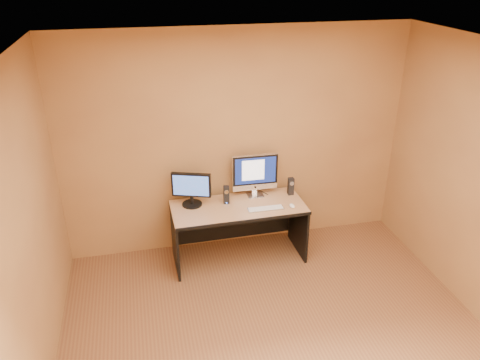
{
  "coord_description": "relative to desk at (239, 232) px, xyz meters",
  "views": [
    {
      "loc": [
        -1.08,
        -2.9,
        3.24
      ],
      "look_at": [
        -0.08,
        1.5,
        1.07
      ],
      "focal_mm": 35.0,
      "sensor_mm": 36.0,
      "label": 1
    }
  ],
  "objects": [
    {
      "name": "floor",
      "position": [
        0.07,
        -1.6,
        -0.35
      ],
      "size": [
        4.0,
        4.0,
        0.0
      ],
      "primitive_type": "plane",
      "color": "brown",
      "rests_on": "ground"
    },
    {
      "name": "walls",
      "position": [
        0.07,
        -1.6,
        0.95
      ],
      "size": [
        4.0,
        4.0,
        2.6
      ],
      "primitive_type": null,
      "color": "#9D703F",
      "rests_on": "ground"
    },
    {
      "name": "ceiling",
      "position": [
        0.07,
        -1.6,
        2.25
      ],
      "size": [
        4.0,
        4.0,
        0.0
      ],
      "primitive_type": "plane",
      "color": "white",
      "rests_on": "walls"
    },
    {
      "name": "desk",
      "position": [
        0.0,
        0.0,
        0.0
      ],
      "size": [
        1.51,
        0.68,
        0.69
      ],
      "primitive_type": null,
      "rotation": [
        0.0,
        0.0,
        0.01
      ],
      "color": "tan",
      "rests_on": "ground"
    },
    {
      "name": "imac",
      "position": [
        0.25,
        0.21,
        0.6
      ],
      "size": [
        0.54,
        0.21,
        0.51
      ],
      "primitive_type": null,
      "rotation": [
        0.0,
        0.0,
        -0.02
      ],
      "color": "silver",
      "rests_on": "desk"
    },
    {
      "name": "second_monitor",
      "position": [
        -0.5,
        0.15,
        0.54
      ],
      "size": [
        0.5,
        0.36,
        0.39
      ],
      "primitive_type": null,
      "rotation": [
        0.0,
        0.0,
        -0.33
      ],
      "color": "black",
      "rests_on": "desk"
    },
    {
      "name": "speaker_left",
      "position": [
        -0.12,
        0.11,
        0.45
      ],
      "size": [
        0.07,
        0.07,
        0.21
      ],
      "primitive_type": null,
      "rotation": [
        0.0,
        0.0,
        -0.09
      ],
      "color": "black",
      "rests_on": "desk"
    },
    {
      "name": "speaker_right",
      "position": [
        0.66,
        0.15,
        0.45
      ],
      "size": [
        0.06,
        0.07,
        0.21
      ],
      "primitive_type": null,
      "rotation": [
        0.0,
        0.0,
        -0.02
      ],
      "color": "black",
      "rests_on": "desk"
    },
    {
      "name": "keyboard",
      "position": [
        0.28,
        -0.14,
        0.35
      ],
      "size": [
        0.4,
        0.11,
        0.02
      ],
      "primitive_type": "cube",
      "rotation": [
        0.0,
        0.0,
        -0.01
      ],
      "color": "#B0B1B5",
      "rests_on": "desk"
    },
    {
      "name": "mouse",
      "position": [
        0.58,
        -0.15,
        0.36
      ],
      "size": [
        0.06,
        0.1,
        0.03
      ],
      "primitive_type": "ellipsoid",
      "rotation": [
        0.0,
        0.0,
        0.02
      ],
      "color": "white",
      "rests_on": "desk"
    },
    {
      "name": "cable_a",
      "position": [
        0.35,
        0.28,
        0.35
      ],
      "size": [
        0.1,
        0.19,
        0.01
      ],
      "primitive_type": "cylinder",
      "rotation": [
        1.57,
        0.0,
        0.48
      ],
      "color": "black",
      "rests_on": "desk"
    },
    {
      "name": "cable_b",
      "position": [
        0.25,
        0.27,
        0.35
      ],
      "size": [
        0.07,
        0.16,
        0.01
      ],
      "primitive_type": "cylinder",
      "rotation": [
        1.57,
        0.0,
        -0.39
      ],
      "color": "black",
      "rests_on": "desk"
    }
  ]
}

